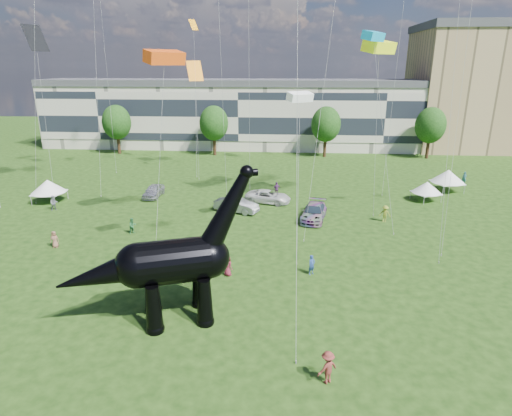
{
  "coord_description": "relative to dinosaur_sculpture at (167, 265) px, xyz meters",
  "views": [
    {
      "loc": [
        1.46,
        -23.89,
        15.71
      ],
      "look_at": [
        -0.97,
        8.0,
        5.0
      ],
      "focal_mm": 30.0,
      "sensor_mm": 36.0,
      "label": 1
    }
  ],
  "objects": [
    {
      "name": "dinosaur_sculpture",
      "position": [
        0.0,
        0.0,
        0.0
      ],
      "size": [
        12.44,
        6.01,
        10.32
      ],
      "rotation": [
        0.0,
        0.0,
        0.34
      ],
      "color": "black",
      "rests_on": "ground"
    },
    {
      "name": "tree_far_left",
      "position": [
        -24.06,
        53.25,
        2.39
      ],
      "size": [
        5.2,
        5.2,
        9.44
      ],
      "color": "#382314",
      "rests_on": "ground"
    },
    {
      "name": "terrace_row",
      "position": [
        -2.06,
        62.25,
        2.1
      ],
      "size": [
        78.0,
        11.0,
        12.0
      ],
      "primitive_type": "cube",
      "color": "beige",
      "rests_on": "ground"
    },
    {
      "name": "ground",
      "position": [
        5.94,
        0.25,
        -3.9
      ],
      "size": [
        220.0,
        220.0,
        0.0
      ],
      "primitive_type": "plane",
      "color": "#16330C",
      "rests_on": "ground"
    },
    {
      "name": "tree_mid_right",
      "position": [
        13.94,
        53.25,
        2.39
      ],
      "size": [
        5.2,
        5.2,
        9.44
      ],
      "color": "#382314",
      "rests_on": "ground"
    },
    {
      "name": "visitors",
      "position": [
        4.32,
        13.47,
        -3.03
      ],
      "size": [
        51.73,
        41.96,
        1.86
      ],
      "color": "#26458D",
      "rests_on": "ground"
    },
    {
      "name": "gazebo_left",
      "position": [
        -21.16,
        23.58,
        -1.96
      ],
      "size": [
        4.09,
        4.09,
        2.77
      ],
      "rotation": [
        0.0,
        0.0,
        -0.03
      ],
      "color": "white",
      "rests_on": "ground"
    },
    {
      "name": "car_white",
      "position": [
        5.13,
        25.29,
        -3.15
      ],
      "size": [
        5.83,
        3.69,
        1.5
      ],
      "primitive_type": "imported",
      "rotation": [
        0.0,
        0.0,
        1.33
      ],
      "color": "silver",
      "rests_on": "ground"
    },
    {
      "name": "car_dark",
      "position": [
        10.3,
        19.77,
        -3.07
      ],
      "size": [
        3.35,
        6.03,
        1.65
      ],
      "primitive_type": "imported",
      "rotation": [
        0.0,
        0.0,
        -0.19
      ],
      "color": "#595960",
      "rests_on": "ground"
    },
    {
      "name": "tree_mid_left",
      "position": [
        -6.06,
        53.25,
        2.39
      ],
      "size": [
        5.2,
        5.2,
        9.44
      ],
      "color": "#382314",
      "rests_on": "ground"
    },
    {
      "name": "gazebo_near",
      "position": [
        24.23,
        27.52,
        -2.22
      ],
      "size": [
        4.48,
        4.48,
        2.39
      ],
      "rotation": [
        0.0,
        0.0,
        0.4
      ],
      "color": "white",
      "rests_on": "ground"
    },
    {
      "name": "apartment_block",
      "position": [
        45.94,
        65.25,
        7.1
      ],
      "size": [
        28.0,
        18.0,
        22.0
      ],
      "primitive_type": "cube",
      "color": "tan",
      "rests_on": "ground"
    },
    {
      "name": "car_silver",
      "position": [
        -9.28,
        26.52,
        -3.12
      ],
      "size": [
        1.98,
        4.61,
        1.55
      ],
      "primitive_type": "imported",
      "rotation": [
        0.0,
        0.0,
        -0.03
      ],
      "color": "silver",
      "rests_on": "ground"
    },
    {
      "name": "gazebo_far",
      "position": [
        28.15,
        31.93,
        -1.86
      ],
      "size": [
        5.14,
        5.14,
        2.9
      ],
      "rotation": [
        0.0,
        0.0,
        0.28
      ],
      "color": "white",
      "rests_on": "ground"
    },
    {
      "name": "car_grey",
      "position": [
        1.74,
        21.62,
        -3.07
      ],
      "size": [
        5.34,
        3.38,
        1.66
      ],
      "primitive_type": "imported",
      "rotation": [
        0.0,
        0.0,
        1.22
      ],
      "color": "gray",
      "rests_on": "ground"
    },
    {
      "name": "tree_far_right",
      "position": [
        31.94,
        53.25,
        2.39
      ],
      "size": [
        5.2,
        5.2,
        9.44
      ],
      "color": "#382314",
      "rests_on": "ground"
    }
  ]
}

